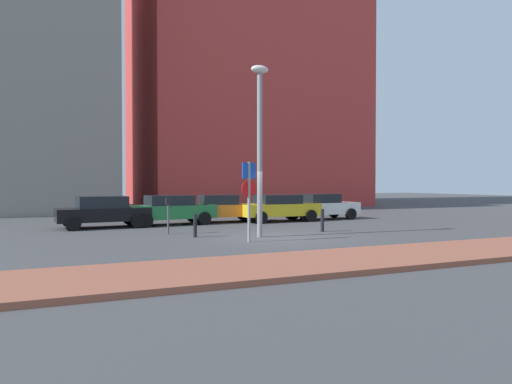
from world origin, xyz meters
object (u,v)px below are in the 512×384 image
parked_car_green (170,209)px  parked_car_white (320,206)px  parked_car_black (103,211)px  parked_car_orange (222,208)px  traffic_bollard_near (195,226)px  parked_car_yellow (278,207)px  traffic_bollard_mid (322,220)px  parking_meter (168,211)px  street_lamp (260,135)px  parking_sign_post (249,192)px

parked_car_green → parked_car_white: (8.51, -0.13, -0.02)m
parked_car_black → parked_car_white: size_ratio=0.95×
parked_car_black → parked_car_orange: size_ratio=1.03×
parked_car_orange → parked_car_black: bearing=-173.9°
parked_car_white → traffic_bollard_near: 10.32m
parked_car_yellow → traffic_bollard_mid: size_ratio=4.49×
parking_meter → parked_car_black: bearing=120.2°
parked_car_yellow → traffic_bollard_mid: (-0.53, -5.34, -0.28)m
parked_car_orange → traffic_bollard_mid: (2.40, -6.07, -0.26)m
parking_meter → traffic_bollard_near: size_ratio=1.68×
parked_car_yellow → traffic_bollard_near: (-6.03, -5.16, -0.32)m
parked_car_green → parked_car_orange: parked_car_green is taller
parked_car_black → parking_meter: bearing=-59.8°
street_lamp → traffic_bollard_mid: size_ratio=6.76×
parked_car_green → parking_meter: 4.16m
parked_car_black → parked_car_white: bearing=0.7°
parking_sign_post → street_lamp: bearing=51.8°
parked_car_white → traffic_bollard_near: bearing=-148.5°
parked_car_black → traffic_bollard_near: bearing=-61.1°
parked_car_green → street_lamp: street_lamp is taller
parking_sign_post → traffic_bollard_mid: (4.16, 1.92, -1.28)m
parked_car_black → parking_meter: size_ratio=2.84×
parking_meter → traffic_bollard_mid: size_ratio=1.53×
street_lamp → parked_car_yellow: bearing=58.3°
parked_car_black → traffic_bollard_near: size_ratio=4.76×
parked_car_black → parked_car_green: parked_car_black is taller
parked_car_white → street_lamp: bearing=-135.9°
parking_sign_post → parked_car_orange: bearing=77.6°
parked_car_green → parked_car_yellow: size_ratio=1.01×
parking_sign_post → traffic_bollard_mid: bearing=24.8°
street_lamp → parked_car_black: bearing=130.0°
parked_car_black → parked_car_yellow: size_ratio=0.97×
parked_car_green → parking_sign_post: (1.05, -7.63, 0.99)m
parking_meter → traffic_bollard_near: 1.72m
street_lamp → parking_meter: bearing=141.2°
parked_car_orange → parked_car_white: 5.72m
traffic_bollard_near → parked_car_green: bearing=87.0°
parked_car_black → parked_car_yellow: 8.94m
parking_sign_post → parking_meter: 4.21m
parked_car_black → parking_meter: parking_meter is taller
parked_car_black → parked_car_green: size_ratio=0.96×
parked_car_black → parking_sign_post: 8.55m
parked_car_white → parking_meter: (-9.51, -3.91, 0.21)m
parked_car_black → parking_sign_post: size_ratio=1.49×
parked_car_orange → street_lamp: (-0.83, -6.81, 3.12)m
traffic_bollard_mid → parked_car_green: bearing=132.4°
parked_car_white → parking_sign_post: (-7.45, -7.50, 1.02)m
parked_car_orange → parking_meter: 5.83m
parked_car_white → parking_meter: size_ratio=3.00×
parking_sign_post → parking_meter: size_ratio=1.90×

